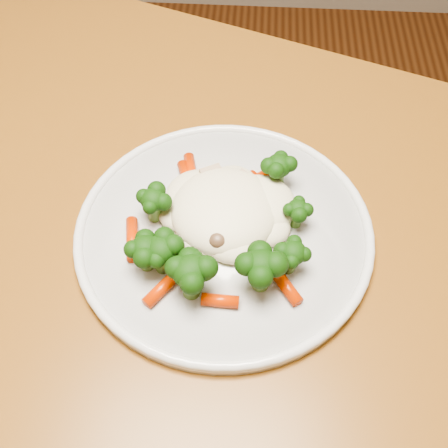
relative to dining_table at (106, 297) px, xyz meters
name	(u,v)px	position (x,y,z in m)	size (l,w,h in m)	color
dining_table	(106,297)	(0.00, 0.00, 0.00)	(1.46, 1.22, 0.75)	#925B21
plate	(224,233)	(0.13, 0.03, 0.10)	(0.30, 0.30, 0.01)	silver
meal	(220,225)	(0.13, 0.02, 0.13)	(0.19, 0.20, 0.05)	#FEF2CB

